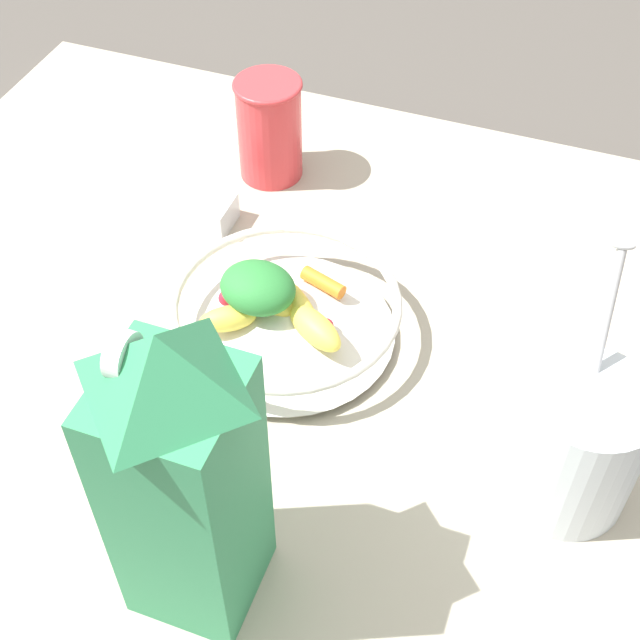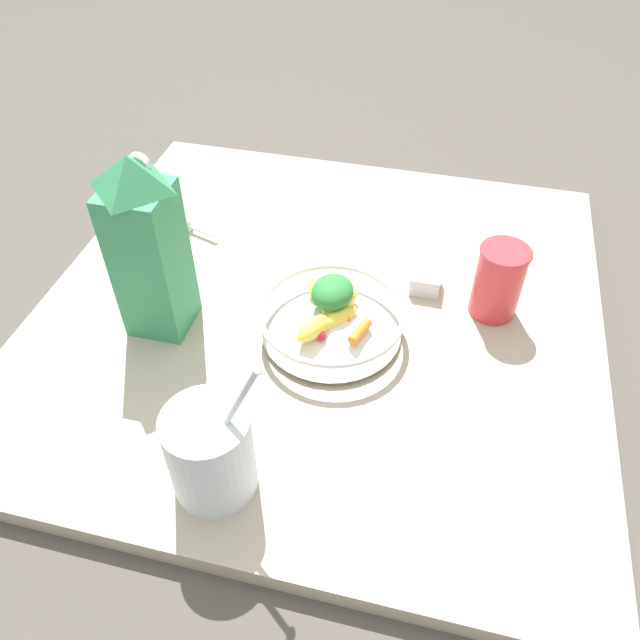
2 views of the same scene
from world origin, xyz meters
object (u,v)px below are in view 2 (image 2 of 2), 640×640
fruit_bowl (332,317)px  spice_jar (426,282)px  yogurt_tub (210,449)px  drinking_cup (499,280)px  milk_carton (148,247)px

fruit_bowl → spice_jar: size_ratio=4.63×
yogurt_tub → drinking_cup: 0.54m
drinking_cup → spice_jar: 0.13m
drinking_cup → spice_jar: drinking_cup is taller
spice_jar → milk_carton: bearing=24.0°
fruit_bowl → spice_jar: (-0.13, -0.15, -0.02)m
milk_carton → yogurt_tub: bearing=125.6°
fruit_bowl → drinking_cup: size_ratio=1.82×
fruit_bowl → yogurt_tub: (0.08, 0.30, 0.04)m
fruit_bowl → yogurt_tub: bearing=74.4°
milk_carton → fruit_bowl: bearing=-172.5°
drinking_cup → milk_carton: bearing=16.3°
fruit_bowl → milk_carton: milk_carton is taller
fruit_bowl → milk_carton: (0.27, 0.04, 0.12)m
fruit_bowl → drinking_cup: 0.28m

